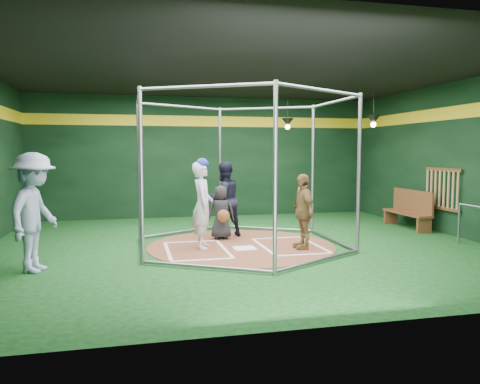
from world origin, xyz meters
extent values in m
cube|color=#0C3710|center=(0.00, 0.00, -0.01)|extent=(10.00, 9.00, 0.02)
cube|color=black|center=(0.00, 0.00, 3.50)|extent=(10.00, 9.00, 0.02)
cube|color=black|center=(0.00, 4.50, 1.75)|extent=(10.00, 0.10, 3.50)
cube|color=black|center=(0.00, -4.50, 1.75)|extent=(10.00, 0.10, 3.50)
cube|color=black|center=(5.00, 0.00, 1.75)|extent=(0.10, 9.00, 3.50)
cube|color=yellow|center=(0.00, 4.47, 2.80)|extent=(10.00, 0.01, 0.30)
cube|color=yellow|center=(4.97, 0.00, 2.80)|extent=(0.01, 9.00, 0.30)
cylinder|color=brown|center=(0.00, 0.00, 0.01)|extent=(3.80, 3.80, 0.01)
cube|color=white|center=(0.00, -0.30, 0.02)|extent=(0.43, 0.43, 0.01)
cube|color=white|center=(-0.95, 0.60, 0.02)|extent=(1.10, 0.07, 0.01)
cube|color=white|center=(-0.95, -1.10, 0.02)|extent=(1.10, 0.07, 0.01)
cube|color=white|center=(-1.50, -0.25, 0.02)|extent=(0.07, 1.70, 0.01)
cube|color=white|center=(-0.40, -0.25, 0.02)|extent=(0.07, 1.70, 0.01)
cube|color=white|center=(0.95, 0.60, 0.02)|extent=(1.10, 0.07, 0.01)
cube|color=white|center=(0.95, -1.10, 0.02)|extent=(1.10, 0.07, 0.01)
cube|color=white|center=(0.40, -0.25, 0.02)|extent=(0.07, 1.70, 0.01)
cube|color=white|center=(1.50, -0.25, 0.02)|extent=(0.07, 1.70, 0.01)
cylinder|color=gray|center=(1.99, 1.15, 1.50)|extent=(0.07, 0.07, 3.00)
cylinder|color=gray|center=(0.00, 2.30, 1.50)|extent=(0.07, 0.07, 3.00)
cylinder|color=gray|center=(-1.99, 1.15, 1.50)|extent=(0.07, 0.07, 3.00)
cylinder|color=gray|center=(-1.99, -1.15, 1.50)|extent=(0.07, 0.07, 3.00)
cylinder|color=gray|center=(0.00, -2.30, 1.50)|extent=(0.07, 0.07, 3.00)
cylinder|color=gray|center=(1.99, -1.15, 1.50)|extent=(0.07, 0.07, 3.00)
cylinder|color=gray|center=(1.00, 1.72, 2.95)|extent=(2.02, 1.20, 0.06)
cylinder|color=gray|center=(1.00, 1.72, 0.05)|extent=(2.02, 1.20, 0.06)
cylinder|color=gray|center=(-1.00, 1.72, 2.95)|extent=(2.02, 1.20, 0.06)
cylinder|color=gray|center=(-1.00, 1.72, 0.05)|extent=(2.02, 1.20, 0.06)
cylinder|color=gray|center=(-1.99, 0.00, 2.95)|extent=(0.06, 2.30, 0.06)
cylinder|color=gray|center=(-1.99, 0.00, 0.05)|extent=(0.06, 2.30, 0.06)
cylinder|color=gray|center=(-1.00, -1.73, 2.95)|extent=(2.02, 1.20, 0.06)
cylinder|color=gray|center=(-1.00, -1.73, 0.05)|extent=(2.02, 1.20, 0.06)
cylinder|color=gray|center=(1.00, -1.73, 2.95)|extent=(2.02, 1.20, 0.06)
cylinder|color=gray|center=(1.00, -1.73, 0.05)|extent=(2.02, 1.20, 0.06)
cylinder|color=gray|center=(1.99, 0.00, 2.95)|extent=(0.06, 2.30, 0.06)
cylinder|color=gray|center=(1.99, 0.00, 0.05)|extent=(0.06, 2.30, 0.06)
cube|color=brown|center=(4.94, 0.40, 1.50)|extent=(0.05, 1.25, 0.08)
cube|color=brown|center=(4.94, 0.40, 0.60)|extent=(0.05, 1.25, 0.08)
cylinder|color=tan|center=(4.92, -0.15, 1.05)|extent=(0.06, 0.06, 0.85)
cylinder|color=tan|center=(4.92, 0.01, 1.05)|extent=(0.06, 0.06, 0.85)
cylinder|color=tan|center=(4.92, 0.16, 1.05)|extent=(0.06, 0.06, 0.85)
cylinder|color=tan|center=(4.92, 0.32, 1.05)|extent=(0.06, 0.06, 0.85)
cylinder|color=tan|center=(4.92, 0.48, 1.05)|extent=(0.06, 0.06, 0.85)
cylinder|color=tan|center=(4.92, 0.64, 1.05)|extent=(0.06, 0.06, 0.85)
cylinder|color=tan|center=(4.92, 0.79, 1.05)|extent=(0.06, 0.06, 0.85)
cylinder|color=tan|center=(4.92, 0.95, 1.05)|extent=(0.06, 0.06, 0.85)
cone|color=black|center=(2.20, 3.60, 2.75)|extent=(0.34, 0.34, 0.22)
sphere|color=#FFD899|center=(2.20, 3.60, 2.62)|extent=(0.14, 0.14, 0.14)
cylinder|color=black|center=(2.20, 3.60, 3.10)|extent=(0.02, 0.02, 0.70)
cone|color=black|center=(4.00, 2.00, 2.75)|extent=(0.34, 0.34, 0.22)
sphere|color=#FFD899|center=(4.00, 2.00, 2.62)|extent=(0.14, 0.14, 0.14)
cylinder|color=black|center=(4.00, 2.00, 3.10)|extent=(0.02, 0.02, 0.70)
imported|color=silver|center=(-0.80, -0.06, 0.87)|extent=(0.50, 0.68, 1.72)
sphere|color=navy|center=(-0.80, -0.06, 1.67)|extent=(0.26, 0.26, 0.26)
imported|color=#A68247|center=(1.12, -0.54, 0.75)|extent=(0.38, 0.87, 1.48)
imported|color=black|center=(-0.26, 0.82, 0.60)|extent=(0.63, 0.47, 1.18)
sphere|color=brown|center=(-0.26, 0.57, 0.55)|extent=(0.28, 0.28, 0.28)
imported|color=black|center=(-0.15, 1.06, 0.86)|extent=(1.00, 0.91, 1.69)
imported|color=#90A1BE|center=(-3.67, -1.21, 0.96)|extent=(1.03, 1.39, 1.91)
cube|color=brown|center=(4.55, 1.23, 0.39)|extent=(0.39, 1.65, 0.06)
cube|color=brown|center=(4.71, 1.23, 0.69)|extent=(0.06, 1.65, 0.55)
cube|color=brown|center=(4.55, 0.49, 0.18)|extent=(0.37, 0.07, 0.37)
cube|color=brown|center=(4.55, 1.96, 0.18)|extent=(0.37, 0.07, 0.37)
cylinder|color=gray|center=(4.55, -0.70, 0.42)|extent=(0.05, 0.05, 0.84)
cylinder|color=gray|center=(4.55, -1.17, 0.82)|extent=(0.05, 0.94, 0.05)
camera|label=1|loc=(-2.14, -9.15, 1.93)|focal=35.00mm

